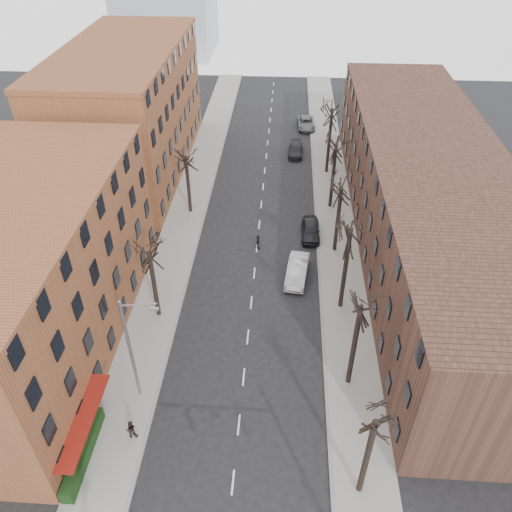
# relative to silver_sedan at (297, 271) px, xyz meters

# --- Properties ---
(sidewalk_left) EXTENTS (4.00, 90.00, 0.15)m
(sidewalk_left) POSITION_rel_silver_sedan_xyz_m (-11.92, 11.40, -0.75)
(sidewalk_left) COLOR gray
(sidewalk_left) RESTS_ON ground
(sidewalk_right) EXTENTS (4.00, 90.00, 0.15)m
(sidewalk_right) POSITION_rel_silver_sedan_xyz_m (4.08, 11.40, -0.75)
(sidewalk_right) COLOR gray
(sidewalk_right) RESTS_ON ground
(building_left_near) EXTENTS (12.00, 26.00, 12.00)m
(building_left_near) POSITION_rel_silver_sedan_xyz_m (-19.92, -8.60, 5.17)
(building_left_near) COLOR brown
(building_left_near) RESTS_ON ground
(building_left_far) EXTENTS (12.00, 28.00, 14.00)m
(building_left_far) POSITION_rel_silver_sedan_xyz_m (-19.92, 20.40, 6.17)
(building_left_far) COLOR brown
(building_left_far) RESTS_ON ground
(building_right) EXTENTS (12.00, 50.00, 10.00)m
(building_right) POSITION_rel_silver_sedan_xyz_m (12.08, 6.40, 4.17)
(building_right) COLOR #4C2E23
(building_right) RESTS_ON ground
(awning_left) EXTENTS (1.20, 7.00, 0.15)m
(awning_left) POSITION_rel_silver_sedan_xyz_m (-13.32, -17.60, -0.83)
(awning_left) COLOR maroon
(awning_left) RESTS_ON ground
(hedge) EXTENTS (0.80, 6.00, 1.00)m
(hedge) POSITION_rel_silver_sedan_xyz_m (-13.42, -18.60, -0.18)
(hedge) COLOR #1A3613
(hedge) RESTS_ON sidewalk_left
(tree_right_a) EXTENTS (5.20, 5.20, 10.00)m
(tree_right_a) POSITION_rel_silver_sedan_xyz_m (3.68, -19.60, -0.83)
(tree_right_a) COLOR black
(tree_right_a) RESTS_ON ground
(tree_right_b) EXTENTS (5.20, 5.20, 10.80)m
(tree_right_b) POSITION_rel_silver_sedan_xyz_m (3.68, -11.60, -0.83)
(tree_right_b) COLOR black
(tree_right_b) RESTS_ON ground
(tree_right_c) EXTENTS (5.20, 5.20, 11.60)m
(tree_right_c) POSITION_rel_silver_sedan_xyz_m (3.68, -3.60, -0.83)
(tree_right_c) COLOR black
(tree_right_c) RESTS_ON ground
(tree_right_d) EXTENTS (5.20, 5.20, 10.00)m
(tree_right_d) POSITION_rel_silver_sedan_xyz_m (3.68, 4.40, -0.83)
(tree_right_d) COLOR black
(tree_right_d) RESTS_ON ground
(tree_right_e) EXTENTS (5.20, 5.20, 10.80)m
(tree_right_e) POSITION_rel_silver_sedan_xyz_m (3.68, 12.40, -0.83)
(tree_right_e) COLOR black
(tree_right_e) RESTS_ON ground
(tree_right_f) EXTENTS (5.20, 5.20, 11.60)m
(tree_right_f) POSITION_rel_silver_sedan_xyz_m (3.68, 20.40, -0.83)
(tree_right_f) COLOR black
(tree_right_f) RESTS_ON ground
(tree_left_a) EXTENTS (5.20, 5.20, 9.50)m
(tree_left_a) POSITION_rel_silver_sedan_xyz_m (-11.52, -5.60, -0.83)
(tree_left_a) COLOR black
(tree_left_a) RESTS_ON ground
(tree_left_b) EXTENTS (5.20, 5.20, 9.50)m
(tree_left_b) POSITION_rel_silver_sedan_xyz_m (-11.52, 10.40, -0.83)
(tree_left_b) COLOR black
(tree_left_b) RESTS_ON ground
(streetlight) EXTENTS (2.45, 0.22, 9.03)m
(streetlight) POSITION_rel_silver_sedan_xyz_m (-10.95, -13.60, 4.19)
(streetlight) COLOR slate
(streetlight) RESTS_ON ground
(silver_sedan) EXTENTS (2.37, 5.20, 1.65)m
(silver_sedan) POSITION_rel_silver_sedan_xyz_m (0.00, 0.00, 0.00)
(silver_sedan) COLOR #B4B5BB
(silver_sedan) RESTS_ON ground
(parked_car_near) EXTENTS (1.82, 4.52, 1.54)m
(parked_car_near) POSITION_rel_silver_sedan_xyz_m (1.38, 6.70, -0.06)
(parked_car_near) COLOR black
(parked_car_near) RESTS_ON ground
(parked_car_mid) EXTENTS (2.04, 4.61, 1.32)m
(parked_car_mid) POSITION_rel_silver_sedan_xyz_m (-0.12, 25.08, -0.17)
(parked_car_mid) COLOR black
(parked_car_mid) RESTS_ON ground
(parked_car_far) EXTENTS (2.64, 5.20, 1.41)m
(parked_car_far) POSITION_rel_silver_sedan_xyz_m (1.38, 33.84, -0.12)
(parked_car_far) COLOR slate
(parked_car_far) RESTS_ON ground
(pedestrian_b) EXTENTS (0.82, 0.69, 1.49)m
(pedestrian_b) POSITION_rel_silver_sedan_xyz_m (-10.78, -16.96, 0.07)
(pedestrian_b) COLOR black
(pedestrian_b) RESTS_ON sidewalk_left
(pedestrian_crossing) EXTENTS (0.49, 0.98, 1.60)m
(pedestrian_crossing) POSITION_rel_silver_sedan_xyz_m (-3.80, 4.20, -0.03)
(pedestrian_crossing) COLOR black
(pedestrian_crossing) RESTS_ON ground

